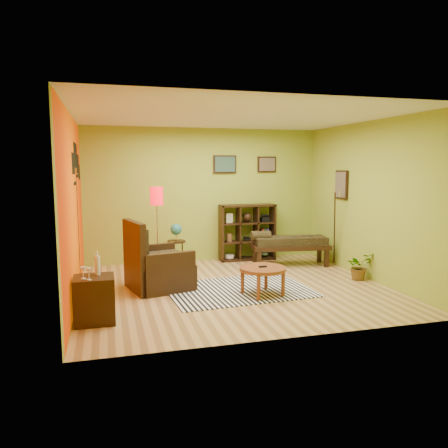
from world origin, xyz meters
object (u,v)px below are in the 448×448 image
object	(u,v)px
coffee_table	(263,271)
armchair	(156,268)
cube_shelf	(248,232)
side_cabinet	(94,299)
bench	(288,243)
potted_plant	(359,269)
globe_table	(176,234)
floor_lamp	(157,204)

from	to	relation	value
coffee_table	armchair	distance (m)	1.77
armchair	cube_shelf	world-z (taller)	cube_shelf
coffee_table	side_cabinet	size ratio (longest dim) A/B	0.79
cube_shelf	armchair	bearing A→B (deg)	-141.04
coffee_table	cube_shelf	size ratio (longest dim) A/B	0.61
coffee_table	armchair	bearing A→B (deg)	152.96
bench	potted_plant	world-z (taller)	bench
globe_table	bench	distance (m)	2.27
armchair	side_cabinet	size ratio (longest dim) A/B	1.25
armchair	cube_shelf	xyz separation A→B (m)	(2.17, 1.76, 0.25)
globe_table	bench	size ratio (longest dim) A/B	0.54
coffee_table	globe_table	bearing A→B (deg)	114.19
side_cabinet	cube_shelf	world-z (taller)	cube_shelf
globe_table	side_cabinet	bearing A→B (deg)	-118.30
coffee_table	bench	xyz separation A→B (m)	(1.21, 1.80, 0.08)
armchair	side_cabinet	world-z (taller)	armchair
floor_lamp	potted_plant	bearing A→B (deg)	-21.40
armchair	globe_table	distance (m)	1.57
floor_lamp	coffee_table	bearing A→B (deg)	-51.29
floor_lamp	cube_shelf	size ratio (longest dim) A/B	1.36
bench	globe_table	bearing A→B (deg)	169.02
side_cabinet	cube_shelf	xyz separation A→B (m)	(3.11, 3.13, 0.29)
side_cabinet	potted_plant	xyz separation A→B (m)	(4.50, 1.01, -0.12)
side_cabinet	floor_lamp	xyz separation A→B (m)	(1.09, 2.35, 1.01)
side_cabinet	potted_plant	world-z (taller)	side_cabinet
coffee_table	cube_shelf	world-z (taller)	cube_shelf
armchair	cube_shelf	distance (m)	2.81
floor_lamp	globe_table	bearing A→B (deg)	47.06
globe_table	potted_plant	distance (m)	3.52
coffee_table	side_cabinet	world-z (taller)	side_cabinet
floor_lamp	cube_shelf	xyz separation A→B (m)	(2.03, 0.78, -0.72)
globe_table	bench	world-z (taller)	globe_table
coffee_table	floor_lamp	bearing A→B (deg)	128.71
armchair	side_cabinet	bearing A→B (deg)	-124.46
coffee_table	globe_table	xyz separation A→B (m)	(-1.00, 2.23, 0.28)
coffee_table	floor_lamp	xyz separation A→B (m)	(-1.43, 1.78, 0.94)
potted_plant	armchair	bearing A→B (deg)	174.22
side_cabinet	armchair	bearing A→B (deg)	55.54
floor_lamp	potted_plant	world-z (taller)	floor_lamp
cube_shelf	bench	xyz separation A→B (m)	(0.61, -0.76, -0.14)
globe_table	potted_plant	bearing A→B (deg)	-30.93
coffee_table	bench	size ratio (longest dim) A/B	0.45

